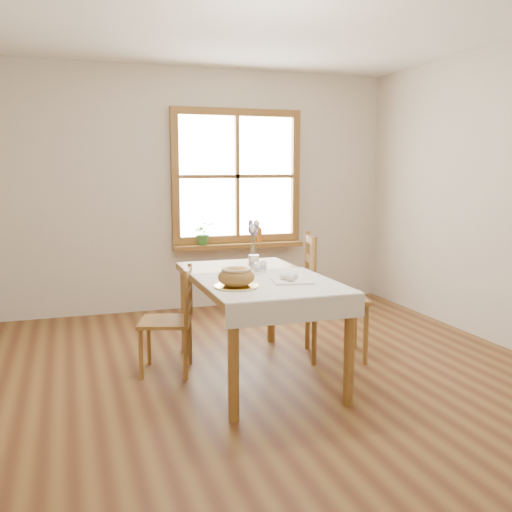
% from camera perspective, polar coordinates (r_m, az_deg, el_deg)
% --- Properties ---
extents(ground, '(5.00, 5.00, 0.00)m').
position_cam_1_polar(ground, '(4.14, 1.35, -13.01)').
color(ground, brown).
rests_on(ground, ground).
extents(room_walls, '(4.60, 5.10, 2.65)m').
position_cam_1_polar(room_walls, '(3.85, 1.44, 11.29)').
color(room_walls, beige).
rests_on(room_walls, ground).
extents(window, '(1.46, 0.08, 1.46)m').
position_cam_1_polar(window, '(6.35, -1.93, 7.96)').
color(window, olive).
rests_on(window, ground).
extents(window_sill, '(1.46, 0.20, 0.05)m').
position_cam_1_polar(window_sill, '(6.34, -1.71, 1.07)').
color(window_sill, olive).
rests_on(window_sill, ground).
extents(dining_table, '(0.90, 1.60, 0.75)m').
position_cam_1_polar(dining_table, '(4.22, -0.00, -3.15)').
color(dining_table, olive).
rests_on(dining_table, ground).
extents(table_linen, '(0.91, 0.99, 0.01)m').
position_cam_1_polar(table_linen, '(3.92, 1.41, -2.73)').
color(table_linen, white).
rests_on(table_linen, dining_table).
extents(chair_left, '(0.49, 0.48, 0.81)m').
position_cam_1_polar(chair_left, '(4.38, -9.02, -6.32)').
color(chair_left, olive).
rests_on(chair_left, ground).
extents(chair_right, '(0.61, 0.60, 1.02)m').
position_cam_1_polar(chair_right, '(4.70, 8.02, -3.95)').
color(chair_right, olive).
rests_on(chair_right, ground).
extents(bread_plate, '(0.29, 0.29, 0.02)m').
position_cam_1_polar(bread_plate, '(3.75, -1.98, -3.06)').
color(bread_plate, white).
rests_on(bread_plate, table_linen).
extents(bread_loaf, '(0.24, 0.24, 0.13)m').
position_cam_1_polar(bread_loaf, '(3.74, -1.99, -1.94)').
color(bread_loaf, '#B1853E').
rests_on(bread_loaf, bread_plate).
extents(egg_napkin, '(0.31, 0.27, 0.01)m').
position_cam_1_polar(egg_napkin, '(3.95, 3.65, -2.51)').
color(egg_napkin, white).
rests_on(egg_napkin, table_linen).
extents(eggs, '(0.24, 0.22, 0.05)m').
position_cam_1_polar(eggs, '(3.94, 3.65, -2.10)').
color(eggs, silver).
rests_on(eggs, egg_napkin).
extents(salt_shaker, '(0.05, 0.05, 0.09)m').
position_cam_1_polar(salt_shaker, '(4.21, 0.08, -1.26)').
color(salt_shaker, white).
rests_on(salt_shaker, table_linen).
extents(pepper_shaker, '(0.06, 0.06, 0.10)m').
position_cam_1_polar(pepper_shaker, '(4.29, 0.73, -1.01)').
color(pepper_shaker, white).
rests_on(pepper_shaker, table_linen).
extents(flower_vase, '(0.10, 0.10, 0.09)m').
position_cam_1_polar(flower_vase, '(4.56, -0.22, -0.58)').
color(flower_vase, white).
rests_on(flower_vase, dining_table).
extents(lavender_bouquet, '(0.15, 0.15, 0.28)m').
position_cam_1_polar(lavender_bouquet, '(4.54, -0.22, 1.73)').
color(lavender_bouquet, '#645292').
rests_on(lavender_bouquet, flower_vase).
extents(potted_plant, '(0.23, 0.26, 0.19)m').
position_cam_1_polar(potted_plant, '(6.22, -5.29, 2.01)').
color(potted_plant, '#3B7A30').
rests_on(potted_plant, window_sill).
extents(amber_bottle, '(0.06, 0.06, 0.18)m').
position_cam_1_polar(amber_bottle, '(6.40, 0.31, 2.16)').
color(amber_bottle, '#AD601F').
rests_on(amber_bottle, window_sill).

